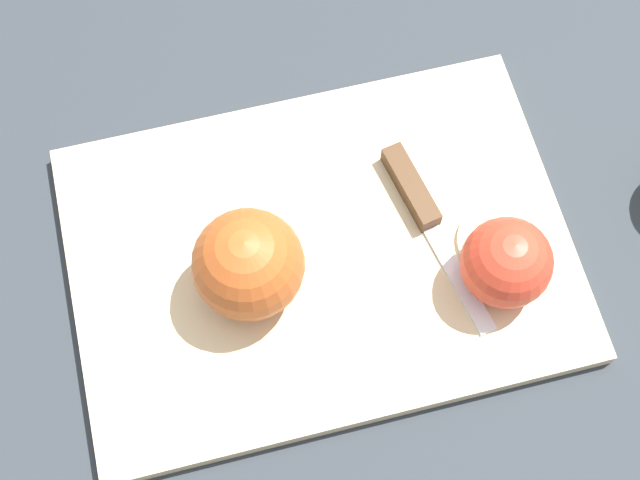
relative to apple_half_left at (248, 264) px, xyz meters
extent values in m
plane|color=#282D33|center=(0.06, 0.01, -0.06)|extent=(4.00, 4.00, 0.00)
cube|color=#D1B789|center=(0.06, 0.01, -0.05)|extent=(0.44, 0.35, 0.02)
sphere|color=#AD4C1E|center=(0.00, 0.00, 0.00)|extent=(0.09, 0.09, 0.09)
cylinder|color=beige|center=(0.00, 0.01, 0.00)|extent=(0.07, 0.05, 0.08)
sphere|color=red|center=(0.18, -0.07, -0.01)|extent=(0.07, 0.07, 0.07)
cylinder|color=beige|center=(0.18, -0.08, -0.01)|extent=(0.06, 0.02, 0.07)
cube|color=silver|center=(0.15, -0.06, -0.04)|extent=(0.02, 0.10, 0.00)
cube|color=#472D19|center=(0.15, 0.02, -0.03)|extent=(0.02, 0.08, 0.02)
cylinder|color=beige|center=(0.19, -0.04, -0.04)|extent=(0.06, 0.06, 0.01)
camera|label=1|loc=(-0.04, -0.24, 0.62)|focal=50.00mm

